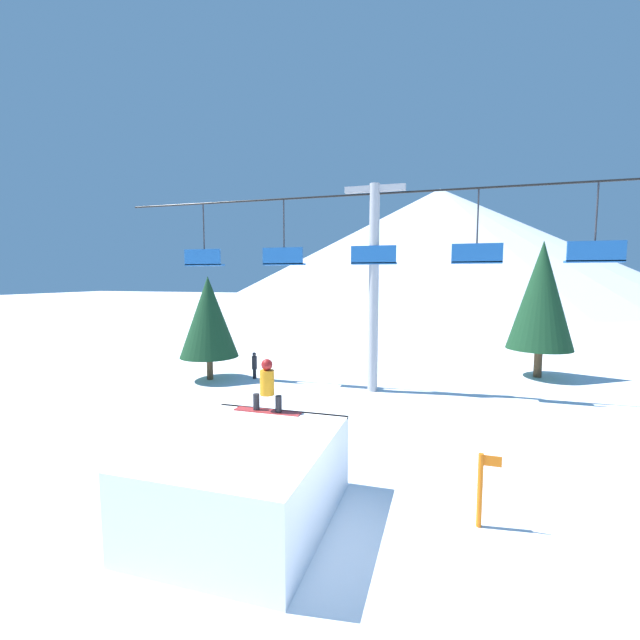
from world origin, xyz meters
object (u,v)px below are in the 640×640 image
object	(u,v)px
snowboarder	(267,386)
snow_ramp	(246,480)
pine_tree_near	(209,317)
trail_marker	(481,488)
distant_skier	(254,364)

from	to	relation	value
snowboarder	snow_ramp	bearing A→B (deg)	-80.94
pine_tree_near	trail_marker	bearing A→B (deg)	-38.51
pine_tree_near	distant_skier	xyz separation A→B (m)	(1.89, 0.73, -2.22)
pine_tree_near	distant_skier	bearing A→B (deg)	21.17
snowboarder	distant_skier	xyz separation A→B (m)	(-4.62, 8.97, -1.55)
snow_ramp	pine_tree_near	world-z (taller)	pine_tree_near
snowboarder	distant_skier	bearing A→B (deg)	117.26
trail_marker	snow_ramp	bearing A→B (deg)	-165.84
trail_marker	distant_skier	xyz separation A→B (m)	(-9.18, 9.54, -0.10)
pine_tree_near	snowboarder	bearing A→B (deg)	-51.69
snow_ramp	pine_tree_near	distance (m)	12.17
distant_skier	snowboarder	bearing A→B (deg)	-62.74
snow_ramp	trail_marker	distance (m)	4.43
distant_skier	pine_tree_near	bearing A→B (deg)	-158.83
snowboarder	trail_marker	size ratio (longest dim) A/B	1.10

